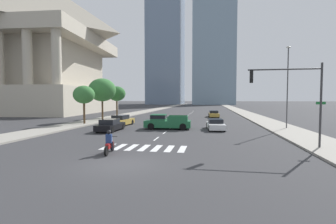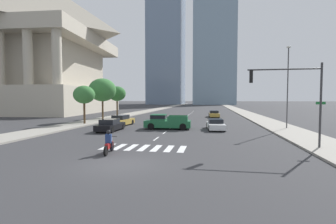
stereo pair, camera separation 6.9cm
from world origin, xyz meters
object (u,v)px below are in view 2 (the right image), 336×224
at_px(sedan_black_0, 110,125).
at_px(traffic_signal_near, 292,89).
at_px(street_tree_second, 102,90).
at_px(street_tree_nearest, 84,95).
at_px(sedan_white_2, 216,125).
at_px(motorcycle_lead, 109,144).
at_px(sedan_gold_3, 121,121).
at_px(sedan_gold_1, 214,114).
at_px(pickup_truck, 166,122).
at_px(street_tree_third, 117,94).
at_px(street_lamp_east, 288,82).

height_order(sedan_black_0, traffic_signal_near, traffic_signal_near).
distance_m(traffic_signal_near, street_tree_second, 28.52).
distance_m(traffic_signal_near, street_tree_nearest, 25.31).
bearing_deg(street_tree_second, traffic_signal_near, -39.21).
xyz_separation_m(sedan_white_2, street_tree_second, (-17.18, 8.08, 4.28)).
relative_size(sedan_black_0, sedan_white_2, 0.95).
bearing_deg(motorcycle_lead, sedan_white_2, -34.91).
relative_size(sedan_gold_3, street_tree_nearest, 0.97).
relative_size(sedan_gold_1, sedan_white_2, 1.00).
relative_size(pickup_truck, sedan_black_0, 1.19).
xyz_separation_m(sedan_gold_1, sedan_white_2, (-0.09, -19.43, -0.02)).
relative_size(sedan_white_2, street_tree_nearest, 0.93).
bearing_deg(pickup_truck, sedan_gold_3, -26.05).
bearing_deg(traffic_signal_near, street_tree_third, -47.48).
height_order(sedan_gold_3, street_tree_third, street_tree_third).
height_order(street_lamp_east, street_tree_third, street_lamp_east).
distance_m(street_tree_second, street_tree_third, 6.09).
xyz_separation_m(motorcycle_lead, sedan_white_2, (6.86, 13.53, -0.03)).
bearing_deg(street_lamp_east, sedan_gold_1, 113.63).
distance_m(sedan_black_0, traffic_signal_near, 17.79).
bearing_deg(street_tree_nearest, street_tree_third, 90.00).
bearing_deg(sedan_gold_3, pickup_truck, -107.77).
distance_m(pickup_truck, sedan_white_2, 5.66).
distance_m(pickup_truck, street_tree_third, 18.92).
bearing_deg(pickup_truck, sedan_gold_1, -109.38).
bearing_deg(street_tree_third, pickup_truck, -51.61).
bearing_deg(street_lamp_east, traffic_signal_near, -104.72).
height_order(motorcycle_lead, sedan_gold_3, motorcycle_lead).
distance_m(sedan_gold_1, traffic_signal_near, 29.98).
bearing_deg(sedan_gold_3, traffic_signal_near, -120.83).
relative_size(motorcycle_lead, street_tree_second, 0.32).
xyz_separation_m(sedan_gold_1, street_lamp_east, (7.83, -17.90, 4.78)).
distance_m(motorcycle_lead, sedan_white_2, 15.17).
bearing_deg(street_tree_third, sedan_gold_1, 17.03).
relative_size(motorcycle_lead, sedan_gold_3, 0.42).
xyz_separation_m(motorcycle_lead, sedan_black_0, (-4.30, 10.36, 0.01)).
bearing_deg(sedan_white_2, traffic_signal_near, 21.38).
relative_size(sedan_gold_3, traffic_signal_near, 0.86).
bearing_deg(street_tree_third, motorcycle_lead, -69.55).
distance_m(sedan_white_2, street_tree_second, 19.46).
bearing_deg(pickup_truck, sedan_black_0, 23.15).
distance_m(pickup_truck, sedan_gold_1, 20.67).
relative_size(sedan_black_0, street_tree_second, 0.69).
relative_size(sedan_white_2, street_tree_third, 0.85).
height_order(motorcycle_lead, sedan_black_0, motorcycle_lead).
bearing_deg(street_tree_nearest, traffic_signal_near, -29.22).
bearing_deg(street_tree_nearest, pickup_truck, -13.79).
bearing_deg(pickup_truck, street_tree_third, -54.89).
distance_m(sedan_black_0, street_tree_nearest, 8.88).
xyz_separation_m(sedan_black_0, street_tree_third, (-6.02, 17.31, 3.78)).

